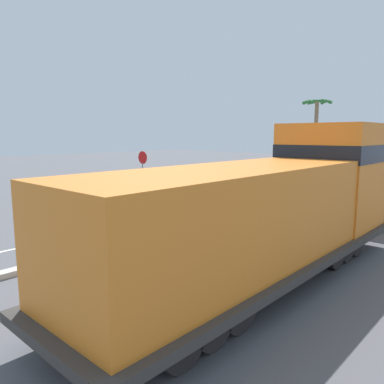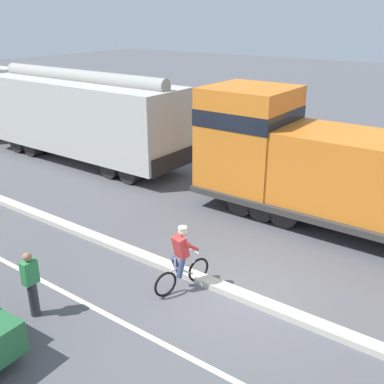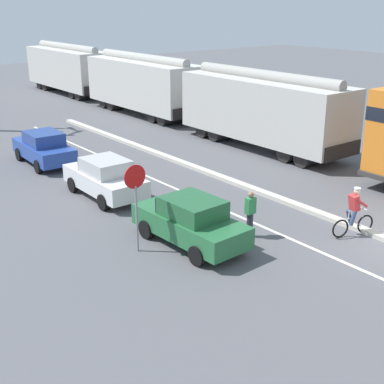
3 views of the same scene
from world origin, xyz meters
TOP-DOWN VIEW (x-y plane):
  - ground_plane at (0.00, 0.00)m, footprint 120.00×120.00m
  - median_curb at (0.00, 6.00)m, footprint 0.36×36.00m
  - lane_stripe at (-2.40, 6.00)m, footprint 0.14×36.00m
  - locomotive at (5.28, -0.78)m, footprint 3.10×11.61m
  - parked_car_green at (-5.31, 4.17)m, footprint 1.97×4.27m
  - parked_car_white at (-5.22, 9.89)m, footprint 1.86×4.21m
  - parked_car_blue at (-5.25, 15.82)m, footprint 1.97×4.27m
  - cyclist at (-0.53, 1.30)m, footprint 1.67×0.60m
  - stop_sign at (-6.94, 4.82)m, footprint 0.76×0.08m
  - palm_tree_near at (-5.38, 25.00)m, footprint 2.73×2.78m
  - pedestrian_by_cars at (-3.36, 3.39)m, footprint 0.34×0.22m

SIDE VIEW (x-z plane):
  - ground_plane at x=0.00m, z-range 0.00..0.00m
  - lane_stripe at x=-2.40m, z-range 0.00..0.01m
  - median_curb at x=0.00m, z-range 0.00..0.16m
  - parked_car_green at x=-5.31m, z-range 0.01..1.63m
  - parked_car_white at x=-5.22m, z-range 0.01..1.63m
  - parked_car_blue at x=-5.25m, z-range 0.01..1.63m
  - cyclist at x=-0.53m, z-range -0.04..1.67m
  - pedestrian_by_cars at x=-3.36m, z-range 0.04..1.66m
  - locomotive at x=5.28m, z-range -0.30..3.90m
  - stop_sign at x=-6.94m, z-range 0.58..3.46m
  - palm_tree_near at x=-5.38m, z-range 1.76..9.06m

